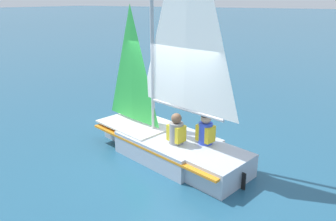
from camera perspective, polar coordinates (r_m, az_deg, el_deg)
ground_plane at (r=7.56m, az=0.00°, el=-7.88°), size 260.00×260.00×0.00m
sailboat_main at (r=7.23m, az=0.25°, el=-2.78°), size 2.31×4.03×5.42m
sailor_helm at (r=6.95m, az=1.44°, el=-4.74°), size 0.37×0.39×1.16m
sailor_crew at (r=6.98m, az=6.51°, el=-4.65°), size 0.37×0.39×1.16m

